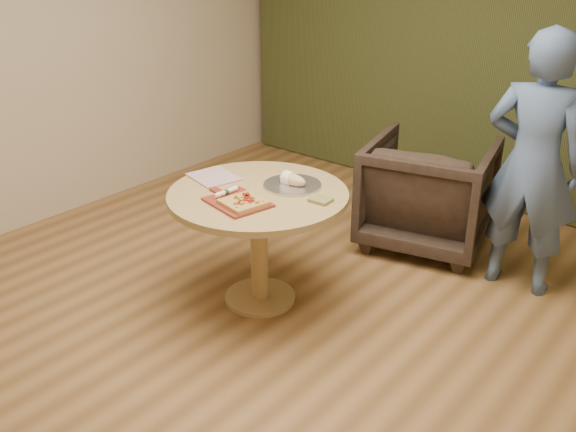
{
  "coord_description": "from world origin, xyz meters",
  "views": [
    {
      "loc": [
        2.08,
        -2.18,
        2.22
      ],
      "look_at": [
        0.08,
        0.25,
        0.78
      ],
      "focal_mm": 40.0,
      "sensor_mm": 36.0,
      "label": 1
    }
  ],
  "objects_px": {
    "flatbread_pizza": "(243,202)",
    "armchair": "(429,188)",
    "serving_tray": "(292,185)",
    "person_standing": "(533,165)",
    "bread_roll": "(291,179)",
    "pizza_paddle": "(237,202)",
    "pedestal_table": "(258,213)",
    "cutlery_roll": "(226,192)"
  },
  "relations": [
    {
      "from": "pedestal_table",
      "to": "pizza_paddle",
      "type": "relative_size",
      "value": 2.32
    },
    {
      "from": "pedestal_table",
      "to": "person_standing",
      "type": "relative_size",
      "value": 0.64
    },
    {
      "from": "armchair",
      "to": "pedestal_table",
      "type": "bearing_deg",
      "value": 59.73
    },
    {
      "from": "flatbread_pizza",
      "to": "armchair",
      "type": "relative_size",
      "value": 0.29
    },
    {
      "from": "pizza_paddle",
      "to": "serving_tray",
      "type": "relative_size",
      "value": 1.32
    },
    {
      "from": "pizza_paddle",
      "to": "flatbread_pizza",
      "type": "xyz_separation_m",
      "value": [
        0.06,
        -0.01,
        0.02
      ]
    },
    {
      "from": "serving_tray",
      "to": "person_standing",
      "type": "bearing_deg",
      "value": 43.8
    },
    {
      "from": "pedestal_table",
      "to": "cutlery_roll",
      "type": "height_order",
      "value": "cutlery_roll"
    },
    {
      "from": "bread_roll",
      "to": "armchair",
      "type": "height_order",
      "value": "armchair"
    },
    {
      "from": "bread_roll",
      "to": "armchair",
      "type": "relative_size",
      "value": 0.22
    },
    {
      "from": "pizza_paddle",
      "to": "bread_roll",
      "type": "xyz_separation_m",
      "value": [
        0.08,
        0.4,
        0.04
      ]
    },
    {
      "from": "flatbread_pizza",
      "to": "serving_tray",
      "type": "bearing_deg",
      "value": 87.21
    },
    {
      "from": "cutlery_roll",
      "to": "armchair",
      "type": "relative_size",
      "value": 0.22
    },
    {
      "from": "pizza_paddle",
      "to": "flatbread_pizza",
      "type": "bearing_deg",
      "value": 0.73
    },
    {
      "from": "bread_roll",
      "to": "person_standing",
      "type": "relative_size",
      "value": 0.11
    },
    {
      "from": "pizza_paddle",
      "to": "bread_roll",
      "type": "bearing_deg",
      "value": 91.51
    },
    {
      "from": "cutlery_roll",
      "to": "person_standing",
      "type": "height_order",
      "value": "person_standing"
    },
    {
      "from": "pedestal_table",
      "to": "bread_roll",
      "type": "distance_m",
      "value": 0.29
    },
    {
      "from": "pizza_paddle",
      "to": "person_standing",
      "type": "xyz_separation_m",
      "value": [
        1.17,
        1.44,
        0.09
      ]
    },
    {
      "from": "armchair",
      "to": "cutlery_roll",
      "type": "bearing_deg",
      "value": 58.29
    },
    {
      "from": "cutlery_roll",
      "to": "serving_tray",
      "type": "distance_m",
      "value": 0.43
    },
    {
      "from": "flatbread_pizza",
      "to": "bread_roll",
      "type": "xyz_separation_m",
      "value": [
        0.01,
        0.42,
        0.02
      ]
    },
    {
      "from": "flatbread_pizza",
      "to": "bread_roll",
      "type": "height_order",
      "value": "bread_roll"
    },
    {
      "from": "person_standing",
      "to": "flatbread_pizza",
      "type": "bearing_deg",
      "value": 45.89
    },
    {
      "from": "pizza_paddle",
      "to": "person_standing",
      "type": "distance_m",
      "value": 1.86
    },
    {
      "from": "pizza_paddle",
      "to": "serving_tray",
      "type": "height_order",
      "value": "serving_tray"
    },
    {
      "from": "pedestal_table",
      "to": "armchair",
      "type": "relative_size",
      "value": 1.22
    },
    {
      "from": "pizza_paddle",
      "to": "armchair",
      "type": "height_order",
      "value": "armchair"
    },
    {
      "from": "flatbread_pizza",
      "to": "pizza_paddle",
      "type": "bearing_deg",
      "value": 168.65
    },
    {
      "from": "flatbread_pizza",
      "to": "person_standing",
      "type": "xyz_separation_m",
      "value": [
        1.1,
        1.46,
        0.07
      ]
    },
    {
      "from": "flatbread_pizza",
      "to": "pedestal_table",
      "type": "bearing_deg",
      "value": 110.57
    },
    {
      "from": "flatbread_pizza",
      "to": "person_standing",
      "type": "relative_size",
      "value": 0.15
    },
    {
      "from": "bread_roll",
      "to": "pizza_paddle",
      "type": "bearing_deg",
      "value": -100.56
    },
    {
      "from": "pedestal_table",
      "to": "pizza_paddle",
      "type": "distance_m",
      "value": 0.25
    },
    {
      "from": "flatbread_pizza",
      "to": "cutlery_roll",
      "type": "relative_size",
      "value": 1.31
    },
    {
      "from": "pizza_paddle",
      "to": "cutlery_roll",
      "type": "bearing_deg",
      "value": 179.14
    },
    {
      "from": "bread_roll",
      "to": "person_standing",
      "type": "distance_m",
      "value": 1.51
    },
    {
      "from": "pizza_paddle",
      "to": "flatbread_pizza",
      "type": "height_order",
      "value": "flatbread_pizza"
    },
    {
      "from": "pedestal_table",
      "to": "serving_tray",
      "type": "xyz_separation_m",
      "value": [
        0.1,
        0.2,
        0.15
      ]
    },
    {
      "from": "pizza_paddle",
      "to": "person_standing",
      "type": "relative_size",
      "value": 0.28
    },
    {
      "from": "flatbread_pizza",
      "to": "armchair",
      "type": "xyz_separation_m",
      "value": [
        0.34,
        1.61,
        -0.33
      ]
    },
    {
      "from": "flatbread_pizza",
      "to": "person_standing",
      "type": "height_order",
      "value": "person_standing"
    }
  ]
}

